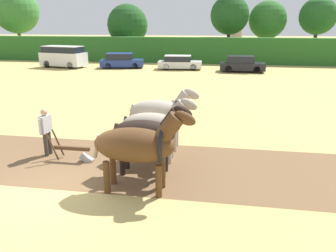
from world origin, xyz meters
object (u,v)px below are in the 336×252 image
object	(u,v)px
church_spire	(238,4)
plow	(75,152)
tree_left	(128,25)
farmer_beside_team	(174,115)
tree_center	(268,20)
draft_horse_trail_left	(155,125)
draft_horse_lead_right	(147,133)
tree_center_left	(230,15)
farmer_at_plow	(46,128)
draft_horse_lead_left	(138,145)
tree_far_left	(16,11)
parked_van	(63,56)
tree_center_right	(318,16)
draft_horse_trail_right	(160,112)
parked_car_center_left	(179,63)
parked_car_left	(121,61)
parked_car_center	(242,64)

from	to	relation	value
church_spire	plow	size ratio (longest dim) A/B	9.95
tree_left	farmer_beside_team	world-z (taller)	tree_left
tree_center	draft_horse_trail_left	xyz separation A→B (m)	(-7.38, -35.24, -3.66)
draft_horse_lead_right	church_spire	bearing A→B (deg)	85.30
tree_center_left	farmer_at_plow	size ratio (longest dim) A/B	4.61
draft_horse_lead_left	draft_horse_trail_left	world-z (taller)	draft_horse_lead_left
tree_far_left	parked_van	distance (m)	17.22
tree_far_left	plow	xyz separation A→B (m)	(24.22, -34.40, -5.87)
tree_center_right	draft_horse_trail_right	distance (m)	35.96
tree_center_left	church_spire	size ratio (longest dim) A/B	0.51
draft_horse_trail_left	parked_car_center_left	bearing A→B (deg)	95.19
draft_horse_lead_left	farmer_beside_team	world-z (taller)	draft_horse_lead_left
tree_left	tree_center	xyz separation A→B (m)	(18.02, 2.04, 0.61)
parked_van	parked_car_left	distance (m)	6.26
tree_far_left	draft_horse_lead_right	size ratio (longest dim) A/B	3.54
tree_left	church_spire	bearing A→B (deg)	57.95
draft_horse_lead_right	draft_horse_trail_left	distance (m)	1.12
farmer_beside_team	draft_horse_trail_left	bearing A→B (deg)	-51.67
tree_far_left	parked_van	bearing A→B (deg)	-42.47
draft_horse_trail_right	parked_car_center_left	size ratio (longest dim) A/B	0.60
parked_car_center_left	parked_car_center	world-z (taller)	parked_car_center
draft_horse_trail_right	plow	size ratio (longest dim) A/B	1.77
tree_left	parked_car_center_left	bearing A→B (deg)	-50.41
tree_center_right	draft_horse_lead_right	xyz separation A→B (m)	(-13.20, -35.45, -4.02)
draft_horse_trail_right	farmer_beside_team	xyz separation A→B (m)	(0.28, 1.51, -0.51)
tree_left	tree_center_right	bearing A→B (deg)	2.69
parked_car_left	parked_car_center_left	distance (m)	6.18
parked_van	parked_car_left	size ratio (longest dim) A/B	1.08
tree_far_left	farmer_at_plow	distance (m)	41.44
tree_left	parked_car_left	xyz separation A→B (m)	(2.13, -9.94, -3.56)
draft_horse_lead_left	farmer_beside_team	size ratio (longest dim) A/B	1.90
parked_car_left	parked_van	bearing A→B (deg)	173.32
tree_left	draft_horse_lead_left	bearing A→B (deg)	-73.26
draft_horse_lead_left	draft_horse_trail_right	xyz separation A→B (m)	(-0.04, 3.36, 0.02)
draft_horse_trail_right	parked_van	world-z (taller)	draft_horse_trail_right
tree_center_left	tree_center_right	xyz separation A→B (m)	(10.66, 1.17, -0.12)
tree_far_left	farmer_beside_team	xyz separation A→B (m)	(27.14, -31.19, -5.30)
tree_left	draft_horse_lead_right	xyz separation A→B (m)	(10.65, -34.33, -2.97)
tree_center	draft_horse_trail_left	world-z (taller)	tree_center
draft_horse_lead_right	parked_car_center	distance (m)	23.86
tree_center_right	parked_car_left	world-z (taller)	tree_center_right
church_spire	farmer_beside_team	size ratio (longest dim) A/B	9.92
tree_far_left	draft_horse_trail_right	size ratio (longest dim) A/B	3.39
tree_left	tree_center_left	distance (m)	13.24
farmer_beside_team	tree_center_right	bearing A→B (deg)	111.79
plow	draft_horse_lead_left	bearing A→B (deg)	-32.18
parked_car_center	draft_horse_trail_right	bearing A→B (deg)	-99.22
tree_center_left	draft_horse_trail_right	world-z (taller)	tree_center_left
tree_left	tree_center_right	world-z (taller)	tree_center_right
parked_car_center_left	parked_car_center	xyz separation A→B (m)	(6.21, -0.74, 0.05)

